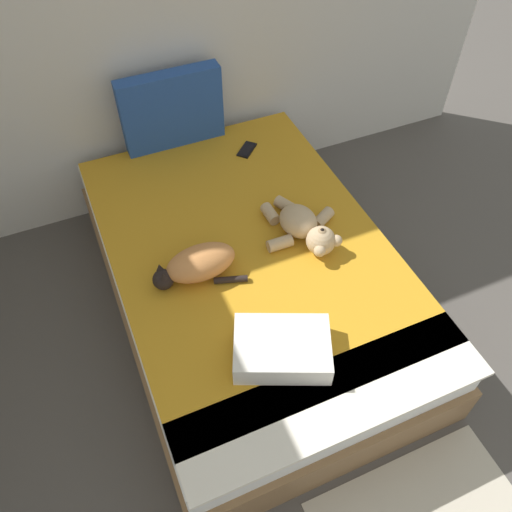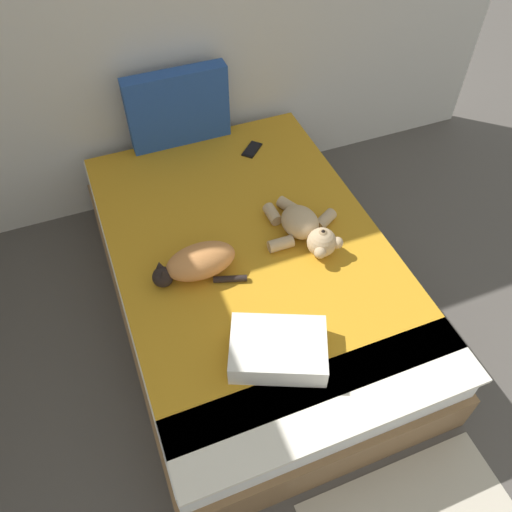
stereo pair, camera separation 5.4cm
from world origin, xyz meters
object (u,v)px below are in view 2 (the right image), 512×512
Objects in this scene: patterned_cushion at (178,108)px; teddy_bear at (306,229)px; throw_pillow at (278,349)px; cell_phone at (252,149)px; cat at (197,263)px; bed at (251,278)px.

teddy_bear is (0.36, -1.01, -0.16)m from patterned_cushion.
cell_phone is at bearing 73.37° from throw_pillow.
cat is at bearing 107.71° from throw_pillow.
patterned_cushion reaches higher than bed.
throw_pillow is at bearing -106.63° from cell_phone.
bed is at bearing 172.92° from teddy_bear.
cat is 0.98m from cell_phone.
patterned_cushion is at bearing 109.50° from teddy_bear.
teddy_bear is 1.23× the size of throw_pillow.
bed is 0.69m from throw_pillow.
teddy_bear reaches higher than cat.
teddy_bear is at bearing 55.62° from throw_pillow.
cat is at bearing -101.89° from patterned_cushion.
cell_phone is at bearing 68.42° from bed.
patterned_cushion is 1.49× the size of throw_pillow.
patterned_cushion is 3.80× the size of cell_phone.
bed is 4.26× the size of teddy_bear.
teddy_bear is at bearing -7.08° from bed.
teddy_bear is at bearing -90.42° from cell_phone.
cell_phone is (0.36, -0.24, -0.22)m from patterned_cushion.
teddy_bear reaches higher than bed.
patterned_cushion is at bearing 94.35° from bed.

